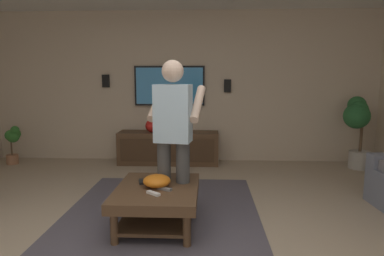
# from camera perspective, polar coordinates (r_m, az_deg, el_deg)

# --- Properties ---
(ground_plane) EXTENTS (8.05, 8.05, 0.00)m
(ground_plane) POSITION_cam_1_polar(r_m,az_deg,el_deg) (3.02, -6.36, -20.60)
(ground_plane) COLOR tan
(wall_back_tv) EXTENTS (0.10, 6.91, 2.60)m
(wall_back_tv) POSITION_cam_1_polar(r_m,az_deg,el_deg) (6.00, -1.45, 6.93)
(wall_back_tv) COLOR #C6B299
(wall_back_tv) RESTS_ON ground
(area_rug) EXTENTS (2.66, 2.09, 0.01)m
(area_rug) POSITION_cam_1_polar(r_m,az_deg,el_deg) (3.72, -5.33, -14.69)
(area_rug) COLOR #514C56
(area_rug) RESTS_ON ground
(coffee_table) EXTENTS (1.00, 0.80, 0.40)m
(coffee_table) POSITION_cam_1_polar(r_m,az_deg,el_deg) (3.42, -5.88, -11.54)
(coffee_table) COLOR #513823
(coffee_table) RESTS_ON ground
(media_console) EXTENTS (0.45, 1.70, 0.55)m
(media_console) POSITION_cam_1_polar(r_m,az_deg,el_deg) (5.81, -3.99, -3.35)
(media_console) COLOR #513823
(media_console) RESTS_ON ground
(tv) EXTENTS (0.05, 1.22, 0.69)m
(tv) POSITION_cam_1_polar(r_m,az_deg,el_deg) (5.93, -3.82, 7.11)
(tv) COLOR black
(person_standing) EXTENTS (0.59, 0.60, 1.64)m
(person_standing) POSITION_cam_1_polar(r_m,az_deg,el_deg) (3.44, -3.13, -0.44)
(person_standing) COLOR #3F3F3F
(person_standing) RESTS_ON ground
(potted_plant_tall) EXTENTS (0.48, 0.51, 1.17)m
(potted_plant_tall) POSITION_cam_1_polar(r_m,az_deg,el_deg) (5.96, 26.18, 0.76)
(potted_plant_tall) COLOR #B7B2A8
(potted_plant_tall) RESTS_ON ground
(potted_plant_short) EXTENTS (0.29, 0.26, 0.66)m
(potted_plant_short) POSITION_cam_1_polar(r_m,az_deg,el_deg) (6.49, -27.97, -1.78)
(potted_plant_short) COLOR #9E6B4C
(potted_plant_short) RESTS_ON ground
(bowl) EXTENTS (0.27, 0.27, 0.12)m
(bowl) POSITION_cam_1_polar(r_m,az_deg,el_deg) (3.38, -5.96, -8.88)
(bowl) COLOR orange
(bowl) RESTS_ON coffee_table
(remote_white) EXTENTS (0.13, 0.14, 0.02)m
(remote_white) POSITION_cam_1_polar(r_m,az_deg,el_deg) (3.19, -6.55, -10.89)
(remote_white) COLOR white
(remote_white) RESTS_ON coffee_table
(remote_black) EXTENTS (0.16, 0.08, 0.02)m
(remote_black) POSITION_cam_1_polar(r_m,az_deg,el_deg) (3.54, -8.56, -8.94)
(remote_black) COLOR black
(remote_black) RESTS_ON coffee_table
(remote_grey) EXTENTS (0.11, 0.15, 0.02)m
(remote_grey) POSITION_cam_1_polar(r_m,az_deg,el_deg) (3.30, -4.67, -10.19)
(remote_grey) COLOR slate
(remote_grey) RESTS_ON coffee_table
(vase_round) EXTENTS (0.22, 0.22, 0.22)m
(vase_round) POSITION_cam_1_polar(r_m,az_deg,el_deg) (5.74, -6.79, 0.37)
(vase_round) COLOR red
(vase_round) RESTS_ON media_console
(wall_speaker_left) EXTENTS (0.06, 0.12, 0.22)m
(wall_speaker_left) POSITION_cam_1_polar(r_m,az_deg,el_deg) (5.91, 6.01, 7.10)
(wall_speaker_left) COLOR black
(wall_speaker_right) EXTENTS (0.06, 0.12, 0.22)m
(wall_speaker_right) POSITION_cam_1_polar(r_m,az_deg,el_deg) (6.17, -14.35, 7.71)
(wall_speaker_right) COLOR black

